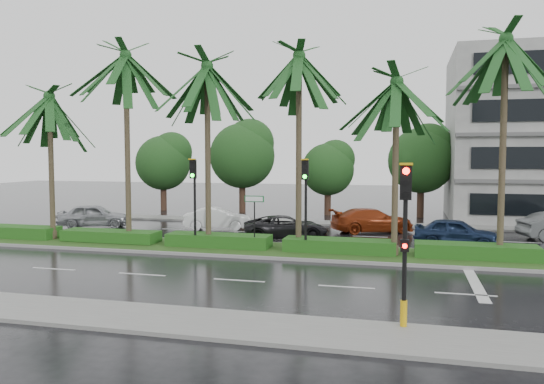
% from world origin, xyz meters
% --- Properties ---
extents(ground, '(120.00, 120.00, 0.00)m').
position_xyz_m(ground, '(0.00, 0.00, 0.00)').
color(ground, black).
rests_on(ground, ground).
extents(near_sidewalk, '(40.00, 2.40, 0.12)m').
position_xyz_m(near_sidewalk, '(0.00, -10.20, 0.06)').
color(near_sidewalk, slate).
rests_on(near_sidewalk, ground).
extents(far_sidewalk, '(40.00, 2.00, 0.12)m').
position_xyz_m(far_sidewalk, '(0.00, 12.00, 0.06)').
color(far_sidewalk, slate).
rests_on(far_sidewalk, ground).
extents(median, '(36.00, 4.00, 0.15)m').
position_xyz_m(median, '(0.00, 1.00, 0.08)').
color(median, gray).
rests_on(median, ground).
extents(hedge, '(35.20, 1.40, 0.60)m').
position_xyz_m(hedge, '(0.00, 1.00, 0.45)').
color(hedge, '#1B4C15').
rests_on(hedge, median).
extents(lane_markings, '(34.00, 13.06, 0.01)m').
position_xyz_m(lane_markings, '(3.04, -0.43, 0.01)').
color(lane_markings, silver).
rests_on(lane_markings, ground).
extents(palm_row, '(26.30, 4.20, 10.42)m').
position_xyz_m(palm_row, '(-1.25, 1.02, 8.24)').
color(palm_row, '#3A3321').
rests_on(palm_row, median).
extents(signal_near, '(0.34, 0.45, 4.36)m').
position_xyz_m(signal_near, '(6.00, -9.39, 2.50)').
color(signal_near, black).
rests_on(signal_near, near_sidewalk).
extents(signal_median_left, '(0.34, 0.42, 4.36)m').
position_xyz_m(signal_median_left, '(-4.00, 0.30, 3.00)').
color(signal_median_left, black).
rests_on(signal_median_left, median).
extents(signal_median_right, '(0.34, 0.42, 4.36)m').
position_xyz_m(signal_median_right, '(1.50, 0.30, 3.00)').
color(signal_median_right, black).
rests_on(signal_median_right, median).
extents(street_sign, '(0.95, 0.09, 2.60)m').
position_xyz_m(street_sign, '(-1.00, 0.48, 2.12)').
color(street_sign, black).
rests_on(street_sign, median).
extents(bg_trees, '(32.69, 5.28, 7.63)m').
position_xyz_m(bg_trees, '(-0.05, 17.59, 4.48)').
color(bg_trees, '#362218').
rests_on(bg_trees, ground).
extents(car_silver, '(3.28, 4.84, 1.53)m').
position_xyz_m(car_silver, '(-13.55, 6.53, 0.76)').
color(car_silver, '#9C9EA3').
rests_on(car_silver, ground).
extents(car_white, '(2.42, 4.38, 1.37)m').
position_xyz_m(car_white, '(-5.50, 7.59, 0.68)').
color(car_white, white).
rests_on(car_white, ground).
extents(car_darkgrey, '(3.62, 5.17, 1.31)m').
position_xyz_m(car_darkgrey, '(-0.50, 5.07, 0.66)').
color(car_darkgrey, black).
rests_on(car_darkgrey, ground).
extents(car_red, '(3.95, 5.41, 1.46)m').
position_xyz_m(car_red, '(4.00, 8.80, 0.73)').
color(car_red, maroon).
rests_on(car_red, ground).
extents(car_blue, '(2.26, 4.36, 1.42)m').
position_xyz_m(car_blue, '(8.50, 5.01, 0.71)').
color(car_blue, '#182849').
rests_on(car_blue, ground).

